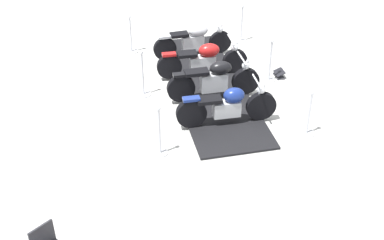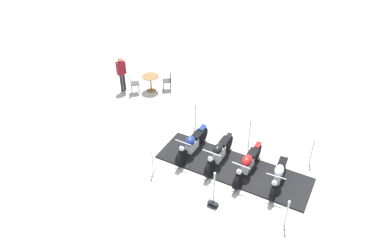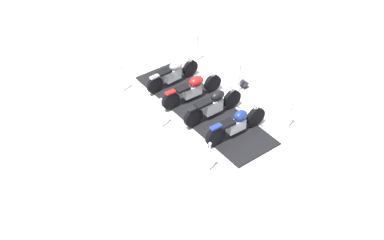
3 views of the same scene
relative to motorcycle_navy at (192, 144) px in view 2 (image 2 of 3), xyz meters
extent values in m
plane|color=silver|center=(1.16, -1.12, -0.48)|extent=(80.00, 80.00, 0.00)
cube|color=black|center=(1.16, -1.12, -0.46)|extent=(5.01, 5.00, 0.05)
cylinder|color=black|center=(-0.53, -0.50, -0.11)|extent=(0.56, 0.54, 0.65)
cylinder|color=black|center=(0.57, 0.54, -0.11)|extent=(0.56, 0.54, 0.65)
cube|color=silver|center=(0.02, 0.02, -0.08)|extent=(0.59, 0.58, 0.34)
ellipsoid|color=navy|center=(-0.09, -0.08, 0.23)|extent=(0.55, 0.54, 0.33)
cube|color=black|center=(0.30, 0.28, 0.18)|extent=(0.57, 0.57, 0.08)
cube|color=navy|center=(0.57, 0.54, 0.24)|extent=(0.37, 0.36, 0.06)
cylinder|color=silver|center=(-0.48, -0.46, 0.17)|extent=(0.24, 0.23, 0.55)
cylinder|color=silver|center=(-0.43, -0.41, 0.50)|extent=(0.45, 0.48, 0.04)
sphere|color=silver|center=(-0.51, -0.48, 0.30)|extent=(0.18, 0.18, 0.18)
cylinder|color=black|center=(0.24, -1.28, -0.11)|extent=(0.55, 0.55, 0.64)
cylinder|color=black|center=(1.32, -0.21, -0.11)|extent=(0.55, 0.55, 0.64)
cube|color=silver|center=(0.78, -0.74, -0.04)|extent=(0.60, 0.60, 0.43)
ellipsoid|color=black|center=(0.67, -0.85, 0.30)|extent=(0.58, 0.58, 0.31)
cube|color=black|center=(1.07, -0.46, 0.26)|extent=(0.58, 0.58, 0.08)
cube|color=black|center=(1.32, -0.21, 0.24)|extent=(0.36, 0.36, 0.06)
cylinder|color=silver|center=(0.29, -1.24, 0.16)|extent=(0.22, 0.22, 0.55)
cylinder|color=silver|center=(0.33, -1.19, 0.49)|extent=(0.51, 0.51, 0.04)
sphere|color=silver|center=(0.26, -1.26, 0.29)|extent=(0.18, 0.18, 0.18)
cylinder|color=black|center=(0.94, -2.07, -0.13)|extent=(0.54, 0.51, 0.61)
cylinder|color=black|center=(2.15, -0.94, -0.13)|extent=(0.54, 0.51, 0.61)
cube|color=silver|center=(1.54, -1.51, -0.09)|extent=(0.62, 0.60, 0.35)
ellipsoid|color=#AD1919|center=(1.43, -1.61, 0.23)|extent=(0.61, 0.60, 0.34)
cube|color=black|center=(1.82, -1.25, 0.18)|extent=(0.54, 0.54, 0.08)
cube|color=#AD1919|center=(2.15, -0.94, 0.21)|extent=(0.35, 0.35, 0.06)
cylinder|color=silver|center=(0.99, -2.03, 0.13)|extent=(0.23, 0.22, 0.52)
cylinder|color=silver|center=(1.03, -1.98, 0.45)|extent=(0.45, 0.47, 0.04)
sphere|color=silver|center=(0.96, -2.05, 0.25)|extent=(0.18, 0.18, 0.18)
cylinder|color=black|center=(1.81, -2.83, -0.13)|extent=(0.48, 0.52, 0.60)
cylinder|color=black|center=(2.81, -1.70, -0.13)|extent=(0.48, 0.52, 0.60)
cube|color=silver|center=(2.31, -2.27, -0.07)|extent=(0.53, 0.56, 0.40)
ellipsoid|color=#B7BAC1|center=(2.21, -2.37, 0.26)|extent=(0.56, 0.58, 0.30)
cube|color=black|center=(2.55, -2.00, 0.22)|extent=(0.51, 0.52, 0.08)
cube|color=#B7BAC1|center=(2.81, -1.70, 0.20)|extent=(0.32, 0.34, 0.06)
cylinder|color=silver|center=(1.85, -2.78, 0.12)|extent=(0.22, 0.23, 0.52)
cylinder|color=silver|center=(1.89, -2.74, 0.44)|extent=(0.48, 0.44, 0.04)
sphere|color=silver|center=(1.82, -2.81, 0.24)|extent=(0.18, 0.18, 0.18)
cylinder|color=silver|center=(-1.56, -0.59, -0.47)|extent=(0.35, 0.35, 0.03)
cylinder|color=silver|center=(-1.56, -0.59, 0.00)|extent=(0.05, 0.05, 0.92)
sphere|color=silver|center=(-1.56, -0.59, 0.50)|extent=(0.09, 0.09, 0.09)
cylinder|color=silver|center=(2.26, -0.03, -0.47)|extent=(0.34, 0.34, 0.03)
cylinder|color=silver|center=(2.26, -0.03, 0.06)|extent=(0.05, 0.05, 1.03)
sphere|color=silver|center=(2.26, -0.03, 0.61)|extent=(0.09, 0.09, 0.09)
cylinder|color=silver|center=(0.62, 1.60, -0.47)|extent=(0.30, 0.30, 0.03)
cylinder|color=silver|center=(0.62, 1.60, 0.04)|extent=(0.05, 0.05, 0.99)
sphere|color=silver|center=(0.62, 1.60, 0.57)|extent=(0.09, 0.09, 0.09)
cylinder|color=silver|center=(0.07, -2.22, -0.47)|extent=(0.31, 0.31, 0.03)
cylinder|color=silver|center=(0.07, -2.22, 0.04)|extent=(0.05, 0.05, 0.99)
sphere|color=silver|center=(0.07, -2.22, 0.57)|extent=(0.09, 0.09, 0.09)
cylinder|color=silver|center=(3.89, -1.66, -0.47)|extent=(0.34, 0.34, 0.03)
cylinder|color=silver|center=(3.89, -1.66, 0.01)|extent=(0.05, 0.05, 0.94)
sphere|color=silver|center=(3.89, -1.66, 0.52)|extent=(0.09, 0.09, 0.09)
cylinder|color=silver|center=(1.70, -3.85, -0.47)|extent=(0.31, 0.31, 0.03)
cylinder|color=silver|center=(1.70, -3.85, 0.02)|extent=(0.05, 0.05, 0.96)
sphere|color=silver|center=(1.70, -3.85, 0.54)|extent=(0.09, 0.09, 0.09)
cube|color=#333338|center=(-0.07, -2.53, -0.47)|extent=(0.40, 0.40, 0.02)
cube|color=black|center=(-0.07, -2.53, -0.35)|extent=(0.38, 0.38, 0.10)
cylinder|color=olive|center=(-0.53, 4.98, -0.47)|extent=(0.44, 0.44, 0.02)
cylinder|color=olive|center=(-0.53, 4.98, -0.10)|extent=(0.07, 0.07, 0.72)
cylinder|color=olive|center=(-0.53, 4.98, 0.28)|extent=(0.80, 0.80, 0.03)
cylinder|color=#2D2D33|center=(0.01, 4.71, -0.25)|extent=(0.03, 0.03, 0.46)
cylinder|color=#2D2D33|center=(0.07, 5.05, -0.25)|extent=(0.03, 0.03, 0.46)
cylinder|color=#2D2D33|center=(0.34, 4.66, -0.25)|extent=(0.03, 0.03, 0.46)
cylinder|color=#2D2D33|center=(0.40, 4.99, -0.25)|extent=(0.03, 0.03, 0.46)
cube|color=#3F3F47|center=(0.21, 4.85, 0.00)|extent=(0.46, 0.46, 0.04)
cube|color=#2D2D33|center=(0.39, 4.82, 0.21)|extent=(0.10, 0.40, 0.39)
cylinder|color=#B7B7BC|center=(-1.11, 5.17, -0.24)|extent=(0.03, 0.03, 0.48)
cylinder|color=#B7B7BC|center=(-1.12, 4.83, -0.24)|extent=(0.03, 0.03, 0.48)
cylinder|color=#B7B7BC|center=(-1.45, 5.18, -0.24)|extent=(0.03, 0.03, 0.48)
cylinder|color=#B7B7BC|center=(-1.46, 4.84, -0.24)|extent=(0.03, 0.03, 0.48)
cube|color=#3F3F47|center=(-1.28, 5.00, 0.01)|extent=(0.41, 0.41, 0.04)
cube|color=#B7B7BC|center=(-1.47, 5.01, 0.27)|extent=(0.04, 0.40, 0.47)
cylinder|color=#23232D|center=(-1.73, 5.38, -0.04)|extent=(0.12, 0.12, 0.89)
cylinder|color=#23232D|center=(-1.86, 5.33, -0.04)|extent=(0.12, 0.12, 0.89)
cube|color=maroon|center=(-1.79, 5.36, 0.72)|extent=(0.45, 0.34, 0.62)
sphere|color=tan|center=(-1.79, 5.36, 1.14)|extent=(0.22, 0.22, 0.22)
camera|label=1|loc=(-4.17, 7.97, 5.67)|focal=47.37mm
camera|label=2|loc=(-2.83, -9.54, 8.15)|focal=33.19mm
camera|label=3|loc=(-0.24, 10.88, 9.21)|focal=45.23mm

